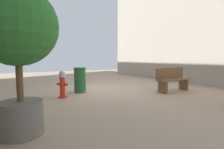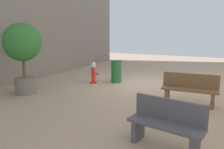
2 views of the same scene
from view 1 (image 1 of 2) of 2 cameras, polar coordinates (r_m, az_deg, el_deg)
ground_plane at (r=7.49m, az=-3.34°, el=-4.85°), size 23.40×23.40×0.00m
fire_hydrant at (r=6.01m, az=-16.27°, el=-3.08°), size 0.36×0.36×0.92m
bench_near at (r=7.31m, az=19.62°, el=-1.47°), size 1.68×0.54×0.95m
planter_tree at (r=3.26m, az=-29.14°, el=10.99°), size 1.33×1.33×2.52m
trash_bin at (r=6.78m, az=-10.71°, el=-1.81°), size 0.47×0.47×0.97m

